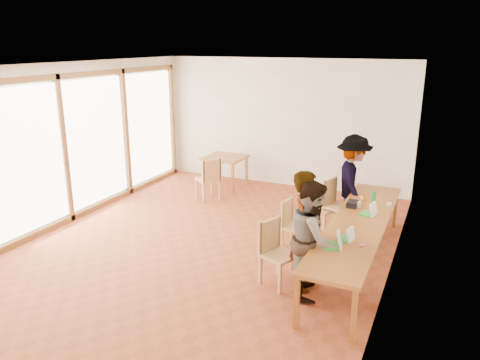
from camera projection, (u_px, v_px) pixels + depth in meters
The scene contains 24 objects.
ground at pixel (204, 246), 7.98m from camera, with size 8.00×8.00×0.00m, color #A24627.
wall_back at pixel (284, 123), 11.05m from camera, with size 6.00×0.10×3.00m, color white.
wall_right at pixel (395, 183), 6.37m from camera, with size 0.10×8.00×3.00m, color white.
window_wall at pixel (63, 145), 8.72m from camera, with size 0.10×8.00×3.00m, color white.
ceiling at pixel (200, 64), 7.12m from camera, with size 6.00×8.00×0.04m, color white.
communal_table at pixel (358, 225), 7.06m from camera, with size 0.80×4.00×0.75m.
side_table at pixel (225, 160), 11.05m from camera, with size 0.90×0.90×0.75m.
chair_near at pixel (274, 245), 6.65m from camera, with size 0.57×0.57×0.50m.
chair_mid at pixel (291, 219), 7.73m from camera, with size 0.45×0.45×0.46m.
chair_far at pixel (319, 203), 8.61m from camera, with size 0.49×0.49×0.43m.
chair_empty at pixel (334, 199), 8.59m from camera, with size 0.57×0.57×0.51m.
chair_spare at pixel (210, 175), 10.11m from camera, with size 0.62×0.62×0.51m.
person_near at pixel (306, 231), 6.44m from camera, with size 0.62×0.41×1.71m, color gray.
person_mid at pixel (313, 239), 6.29m from camera, with size 0.78×0.61×1.61m, color gray.
person_far at pixel (353, 181), 8.65m from camera, with size 1.13×0.65×1.74m, color gray.
laptop_near at pixel (336, 243), 6.15m from camera, with size 0.27×0.30×0.22m.
laptop_mid at pixel (348, 237), 6.37m from camera, with size 0.24×0.26×0.19m.
laptop_far at pixel (370, 212), 7.29m from camera, with size 0.26×0.28×0.21m.
yellow_mug at pixel (364, 198), 7.97m from camera, with size 0.11×0.11×0.09m, color gold.
green_bottle at pixel (373, 199), 7.61m from camera, with size 0.07×0.07×0.28m, color #188335.
clear_glass at pixel (358, 205), 7.64m from camera, with size 0.07×0.07×0.09m, color silver.
condiment_cup at pixel (389, 204), 7.70m from camera, with size 0.08×0.08×0.06m, color white.
pink_phone at pixel (362, 245), 6.21m from camera, with size 0.05×0.10×0.01m, color #DE4769.
black_pouch at pixel (352, 204), 7.68m from camera, with size 0.16×0.26×0.09m, color black.
Camera 1 is at (3.58, -6.42, 3.36)m, focal length 35.00 mm.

